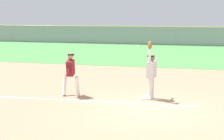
{
  "coord_description": "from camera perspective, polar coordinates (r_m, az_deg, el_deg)",
  "views": [
    {
      "loc": [
        1.1,
        -10.87,
        3.31
      ],
      "look_at": [
        -1.77,
        1.58,
        1.05
      ],
      "focal_mm": 52.07,
      "sensor_mm": 36.0,
      "label": 1
    }
  ],
  "objects": [
    {
      "name": "first_base",
      "position": [
        12.74,
        6.0,
        -4.89
      ],
      "size": [
        0.38,
        0.38,
        0.08
      ],
      "primitive_type": "cube",
      "rotation": [
        0.0,
        0.0,
        0.01
      ],
      "color": "white",
      "rests_on": "ground_plane"
    },
    {
      "name": "parked_car_tan",
      "position": [
        39.4,
        0.84,
        6.19
      ],
      "size": [
        4.45,
        2.21,
        1.25
      ],
      "rotation": [
        0.0,
        0.0,
        -0.03
      ],
      "color": "tan",
      "rests_on": "ground_plane"
    },
    {
      "name": "outfield_fence",
      "position": [
        34.09,
        11.16,
        5.88
      ],
      "size": [
        47.49,
        0.08,
        1.91
      ],
      "color": "#93999E",
      "rests_on": "ground_plane"
    },
    {
      "name": "chalk_foul_line",
      "position": [
        13.0,
        -12.36,
        -4.94
      ],
      "size": [
        11.99,
        0.69,
        0.01
      ],
      "primitive_type": "cube",
      "rotation": [
        0.0,
        0.0,
        0.05
      ],
      "color": "white",
      "rests_on": "ground_plane"
    },
    {
      "name": "ground_plane",
      "position": [
        11.42,
        6.94,
        -6.9
      ],
      "size": [
        74.67,
        74.67,
        0.0
      ],
      "primitive_type": "plane",
      "color": "tan"
    },
    {
      "name": "parked_car_black",
      "position": [
        40.52,
        -7.61,
        6.21
      ],
      "size": [
        4.49,
        2.29,
        1.25
      ],
      "rotation": [
        0.0,
        0.0,
        -0.05
      ],
      "color": "black",
      "rests_on": "ground_plane"
    },
    {
      "name": "outfield_grass",
      "position": [
        27.02,
        10.56,
        2.83
      ],
      "size": [
        47.41,
        14.39,
        0.01
      ],
      "primitive_type": "cube",
      "color": "#4C8C47",
      "rests_on": "ground_plane"
    },
    {
      "name": "parked_car_blue",
      "position": [
        38.67,
        9.58,
        5.98
      ],
      "size": [
        4.56,
        2.43,
        1.25
      ],
      "rotation": [
        0.0,
        0.0,
        0.09
      ],
      "color": "#23389E",
      "rests_on": "ground_plane"
    },
    {
      "name": "runner",
      "position": [
        13.04,
        -7.27,
        -0.27
      ],
      "size": [
        0.78,
        0.85,
        1.72
      ],
      "rotation": [
        0.0,
        0.0,
        0.13
      ],
      "color": "white",
      "rests_on": "ground_plane"
    },
    {
      "name": "fielder",
      "position": [
        12.51,
        6.92,
        -0.12
      ],
      "size": [
        0.36,
        0.89,
        2.28
      ],
      "rotation": [
        0.0,
        0.0,
        2.89
      ],
      "color": "silver",
      "rests_on": "ground_plane"
    },
    {
      "name": "baseball",
      "position": [
        12.47,
        4.53,
        4.1
      ],
      "size": [
        0.07,
        0.07,
        0.07
      ],
      "primitive_type": "sphere",
      "color": "white"
    }
  ]
}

